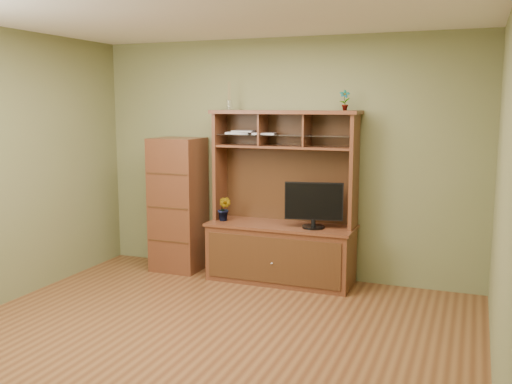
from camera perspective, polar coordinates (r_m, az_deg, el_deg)
The scene contains 8 objects.
room at distance 4.68m, azimuth -5.11°, elevation 1.19°, with size 4.54×4.04×2.74m.
media_hutch at distance 6.37m, azimuth 2.57°, elevation -4.33°, with size 1.66×0.61×1.90m.
monitor at distance 6.10m, azimuth 5.79°, elevation -1.21°, with size 0.62×0.24×0.49m.
orchid_plant at distance 6.48m, azimuth -3.19°, elevation -1.69°, with size 0.15×0.12×0.28m, color #2F5E20.
top_plant at distance 6.10m, azimuth 8.86°, elevation 9.07°, with size 0.11×0.08×0.22m, color #3B6222.
reed_diffuser at distance 6.52m, azimuth -2.70°, elevation 9.28°, with size 0.06×0.06×0.32m.
magazines at distance 6.43m, azimuth -0.80°, elevation 5.96°, with size 0.61×0.25×0.04m.
side_cabinet at distance 6.83m, azimuth -7.78°, elevation -1.23°, with size 0.56×0.51×1.58m.
Camera 1 is at (2.06, -4.15, 1.96)m, focal length 40.00 mm.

